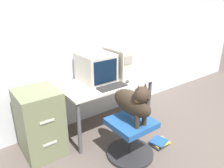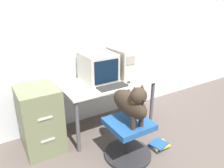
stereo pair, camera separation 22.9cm
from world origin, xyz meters
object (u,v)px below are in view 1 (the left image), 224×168
at_px(pc_tower, 117,63).
at_px(dog, 134,102).
at_px(filing_cabinet, 40,123).
at_px(keyboard, 112,87).
at_px(book_stack_floor, 159,143).
at_px(office_chair, 131,137).
at_px(crt_monitor, 96,67).

distance_m(pc_tower, dog, 0.92).
height_order(dog, filing_cabinet, dog).
distance_m(keyboard, book_stack_floor, 0.99).
relative_size(pc_tower, keyboard, 1.24).
distance_m(keyboard, office_chair, 0.68).
relative_size(office_chair, book_stack_floor, 2.20).
height_order(filing_cabinet, book_stack_floor, filing_cabinet).
bearing_deg(dog, crt_monitor, 87.62).
distance_m(dog, filing_cabinet, 1.17).
bearing_deg(book_stack_floor, dog, 172.69).
distance_m(filing_cabinet, book_stack_floor, 1.57).
xyz_separation_m(crt_monitor, keyboard, (0.03, -0.34, -0.18)).
height_order(keyboard, book_stack_floor, keyboard).
bearing_deg(book_stack_floor, keyboard, 125.52).
xyz_separation_m(pc_tower, keyboard, (-0.33, -0.31, -0.20)).
relative_size(crt_monitor, keyboard, 1.17).
bearing_deg(office_chair, pc_tower, 63.52).
distance_m(office_chair, filing_cabinet, 1.12).
bearing_deg(dog, book_stack_floor, -7.31).
height_order(pc_tower, keyboard, pc_tower).
height_order(keyboard, office_chair, keyboard).
height_order(office_chair, book_stack_floor, office_chair).
height_order(crt_monitor, book_stack_floor, crt_monitor).
bearing_deg(filing_cabinet, crt_monitor, 6.06).
relative_size(pc_tower, filing_cabinet, 0.60).
xyz_separation_m(office_chair, filing_cabinet, (-0.85, 0.71, 0.16)).
xyz_separation_m(keyboard, office_chair, (-0.06, -0.46, -0.50)).
relative_size(pc_tower, office_chair, 0.86).
xyz_separation_m(crt_monitor, pc_tower, (0.35, -0.03, 0.02)).
bearing_deg(crt_monitor, filing_cabinet, -173.94).
bearing_deg(keyboard, book_stack_floor, -54.48).
height_order(pc_tower, book_stack_floor, pc_tower).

